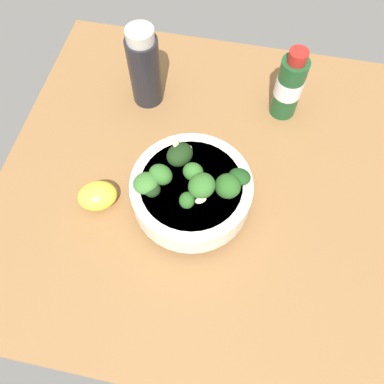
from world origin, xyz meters
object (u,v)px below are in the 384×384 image
(bottle_tall, at_px, (145,68))
(bottle_short, at_px, (289,86))
(lemon_wedge, at_px, (98,196))
(bowl_of_broccoli, at_px, (192,190))

(bottle_tall, distance_m, bottle_short, 0.27)
(lemon_wedge, relative_size, bottle_tall, 0.41)
(lemon_wedge, height_order, bottle_short, bottle_short)
(bottle_tall, height_order, bottle_short, bottle_tall)
(bowl_of_broccoli, relative_size, bottle_short, 1.33)
(lemon_wedge, bearing_deg, bottle_tall, 84.48)
(bowl_of_broccoli, bearing_deg, bottle_tall, 121.74)
(lemon_wedge, distance_m, bottle_tall, 0.25)
(bottle_tall, xyz_separation_m, bottle_short, (0.27, 0.02, -0.01))
(lemon_wedge, bearing_deg, bowl_of_broccoli, 10.85)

